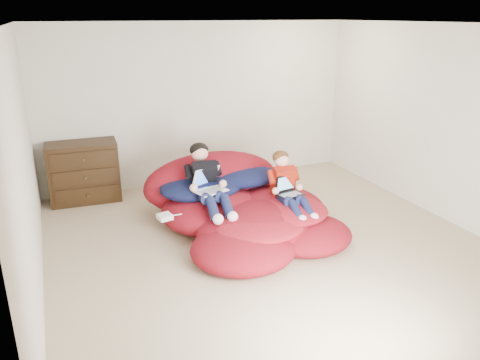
% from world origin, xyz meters
% --- Properties ---
extents(room_shell, '(5.10, 5.10, 2.77)m').
position_xyz_m(room_shell, '(0.00, 0.00, 0.22)').
color(room_shell, tan).
rests_on(room_shell, ground).
extents(dresser, '(1.00, 0.57, 0.88)m').
position_xyz_m(dresser, '(-1.87, 2.24, 0.44)').
color(dresser, black).
rests_on(dresser, ground).
extents(beanbag_pile, '(2.22, 2.47, 0.90)m').
position_xyz_m(beanbag_pile, '(-0.11, 0.51, 0.27)').
color(beanbag_pile, maroon).
rests_on(beanbag_pile, ground).
extents(cream_pillow, '(0.49, 0.31, 0.31)m').
position_xyz_m(cream_pillow, '(-0.52, 1.36, 0.62)').
color(cream_pillow, silver).
rests_on(cream_pillow, beanbag_pile).
extents(older_boy, '(0.36, 1.10, 0.71)m').
position_xyz_m(older_boy, '(-0.53, 0.62, 0.69)').
color(older_boy, black).
rests_on(older_boy, beanbag_pile).
extents(younger_boy, '(0.31, 0.88, 0.68)m').
position_xyz_m(younger_boy, '(0.39, 0.24, 0.62)').
color(younger_boy, '#B1210F').
rests_on(younger_boy, beanbag_pile).
extents(laptop_white, '(0.43, 0.46, 0.26)m').
position_xyz_m(laptop_white, '(-0.53, 0.56, 0.63)').
color(laptop_white, white).
rests_on(laptop_white, older_boy).
extents(laptop_black, '(0.34, 0.29, 0.23)m').
position_xyz_m(laptop_black, '(0.39, 0.21, 0.55)').
color(laptop_black, black).
rests_on(laptop_black, younger_boy).
extents(power_adapter, '(0.18, 0.18, 0.06)m').
position_xyz_m(power_adapter, '(-1.16, 0.28, 0.42)').
color(power_adapter, white).
rests_on(power_adapter, beanbag_pile).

